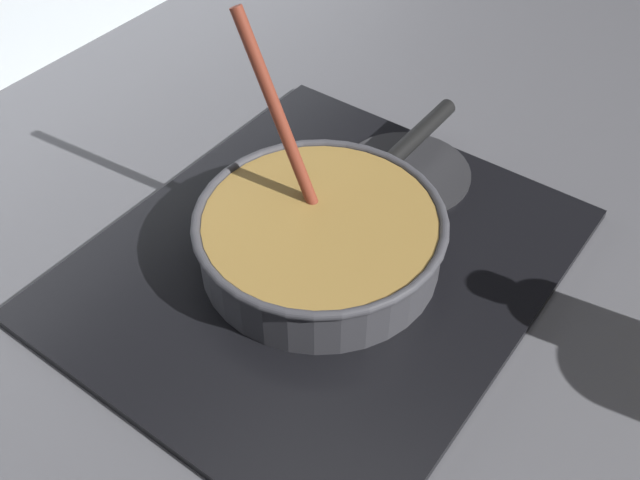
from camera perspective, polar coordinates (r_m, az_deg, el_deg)
name	(u,v)px	position (r m, az deg, el deg)	size (l,w,h in m)	color
ground	(435,350)	(0.83, 8.78, -8.34)	(2.40, 1.60, 0.04)	#4C4C51
hob_plate	(320,263)	(0.87, 0.00, -1.76)	(0.56, 0.48, 0.01)	black
burner_ring	(320,257)	(0.87, 0.00, -1.30)	(0.19, 0.19, 0.01)	#592D0C
spare_burner	(407,172)	(0.99, 6.64, 5.17)	(0.17, 0.17, 0.01)	#262628
cooking_pan	(321,236)	(0.85, 0.05, 0.33)	(0.44, 0.29, 0.27)	#38383D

